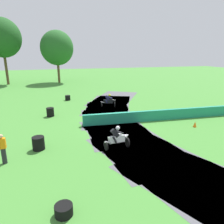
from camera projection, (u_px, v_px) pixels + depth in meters
ground_plane at (113, 124)px, 16.85m from camera, size 120.00×120.00×0.00m
track_asphalt at (126, 123)px, 17.10m from camera, size 10.09×29.18×0.01m
safety_barrier at (178, 114)px, 18.02m from camera, size 16.67×1.25×0.90m
motorcycle_lead_black at (109, 101)px, 21.90m from camera, size 1.71×1.12×1.42m
motorcycle_chase_white at (118, 138)px, 12.42m from camera, size 1.68×0.84×1.43m
tire_stack_near at (68, 98)px, 25.03m from camera, size 0.63×0.63×0.60m
tire_stack_mid_a at (50, 112)px, 18.69m from camera, size 0.66×0.66×0.80m
tire_stack_mid_b at (38, 143)px, 12.29m from camera, size 0.72×0.72×0.80m
tire_stack_far at (64, 210)px, 7.34m from camera, size 0.66×0.66×0.40m
track_marshal at (3, 149)px, 10.61m from camera, size 0.34×0.24×1.63m
traffic_cone at (195, 124)px, 16.05m from camera, size 0.28×0.28×0.44m
tree_far_left at (2, 38)px, 35.35m from camera, size 6.38×6.38×11.42m
tree_mid_rise at (57, 48)px, 38.11m from camera, size 6.03×6.03×9.60m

